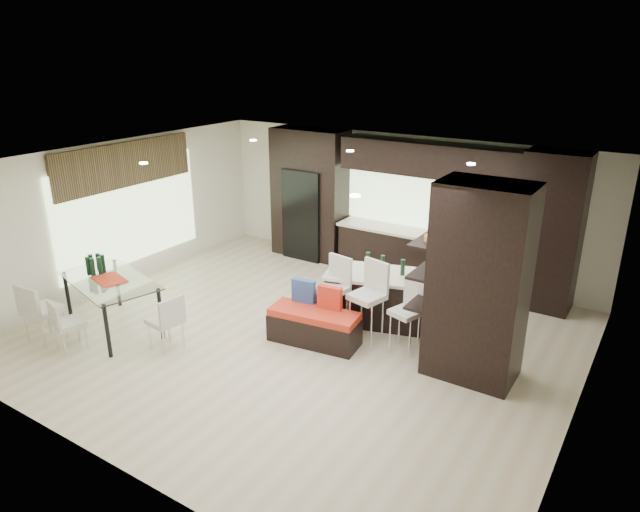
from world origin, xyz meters
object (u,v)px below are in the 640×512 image
Objects in this scene: floor_vase at (453,332)px; dining_table at (113,305)px; chair_end at (165,324)px; stool_right at (405,325)px; kitchen_island at (389,299)px; stool_mid at (366,311)px; bench at (314,327)px; stool_left at (332,302)px; chair_far at (44,314)px; chair_near at (69,327)px.

floor_vase is 0.60× the size of dining_table.
dining_table is 1.18m from chair_end.
stool_right is 0.50× the size of dining_table.
stool_mid reaches higher than kitchen_island.
bench is at bearing -166.54° from floor_vase.
stool_mid is 0.63m from stool_right.
kitchen_island reaches higher than chair_end.
dining_table is (-2.93, -1.35, 0.16)m from bench.
chair_end is (-3.01, -1.84, -0.03)m from stool_right.
kitchen_island reaches higher than bench.
floor_vase reaches higher than stool_left.
chair_end is at bearing -130.57° from stool_right.
floor_vase is 4.17m from chair_end.
kitchen_island is 1.46× the size of bench.
stool_left is at bearing 79.26° from bench.
chair_far is at bearing -133.43° from stool_left.
kitchen_island is 2.31× the size of stool_right.
stool_mid reaches higher than chair_end.
kitchen_island is 1.54m from floor_vase.
stool_right is 0.73m from floor_vase.
chair_end is at bearing -149.88° from bench.
stool_left is at bearing 32.18° from chair_far.
chair_end is at bearing -153.96° from floor_vase.
dining_table is (-4.92, -1.83, -0.11)m from floor_vase.
bench is 2.07m from floor_vase.
dining_table is 1.97× the size of chair_far.
chair_far is at bearing 121.93° from chair_end.
stool_right reaches higher than chair_near.
stool_mid is at bearing -46.31° from chair_end.
stool_mid is at bearing -106.35° from kitchen_island.
bench is 2.21m from chair_end.
chair_end is at bearing 48.17° from chair_near.
chair_end is at bearing -149.32° from kitchen_island.
stool_left is at bearing 47.24° from dining_table.
chair_far is (-5.48, -2.65, -0.08)m from floor_vase.
stool_left is 4.39m from chair_far.
floor_vase is at bearing 5.89° from bench.
chair_far is (-3.51, -2.64, -0.04)m from stool_left.
stool_left is 0.71× the size of bench.
stool_left is 1.32× the size of chair_near.
bench is 1.84× the size of chair_near.
stool_left is at bearing -167.24° from stool_mid.
kitchen_island is 1.90× the size of floor_vase.
stool_mid is 0.75× the size of bench.
chair_near is (-4.92, -2.61, -0.16)m from floor_vase.
chair_far is 1.11× the size of chair_end.
dining_table is (-3.58, -1.81, -0.09)m from stool_mid.
kitchen_island is 1.39m from bench.
stool_right is 1.37m from bench.
chair_near is at bearing -74.33° from dining_table.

